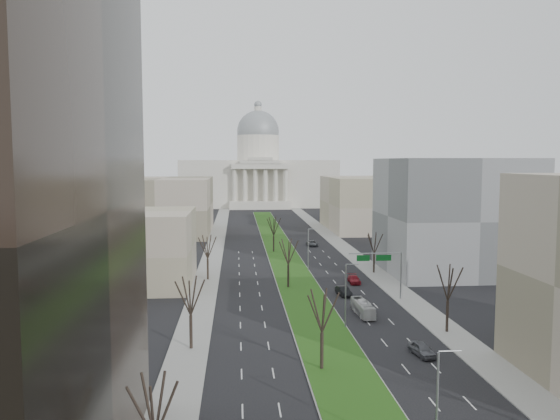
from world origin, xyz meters
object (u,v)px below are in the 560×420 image
car_black (343,291)px  car_grey_far (312,243)px  car_grey_near (422,349)px  car_red (354,279)px  box_van (363,308)px

car_black → car_grey_far: bearing=78.7°
car_grey_near → car_black: bearing=87.1°
car_grey_near → car_grey_far: bearing=81.1°
car_red → box_van: size_ratio=0.63×
car_grey_near → car_grey_far: 86.11m
car_red → box_van: (-3.37, -21.69, 0.38)m
car_grey_near → car_black: (-3.69, 29.96, 0.00)m
car_grey_near → car_grey_far: (-1.45, 86.10, -0.04)m
car_black → car_grey_far: size_ratio=0.90×
car_black → car_grey_near: bearing=-92.0°
car_grey_far → box_van: bearing=-96.4°
car_grey_near → car_red: (0.23, 39.40, -0.05)m
car_red → car_grey_far: (-1.68, 46.69, 0.01)m
car_black → box_van: box_van is taller
car_grey_near → box_van: box_van is taller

